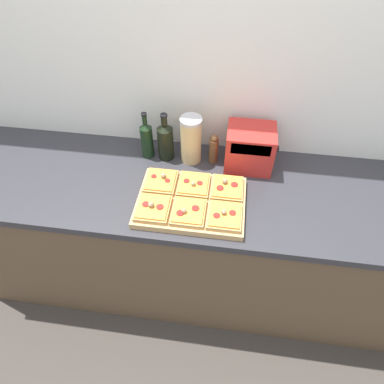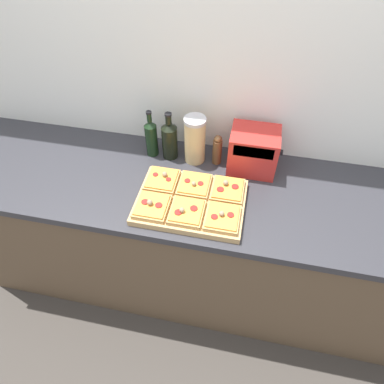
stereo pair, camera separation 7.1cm
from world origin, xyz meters
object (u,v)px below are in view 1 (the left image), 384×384
at_px(pepper_mill, 214,149).
at_px(grain_jar_tall, 191,140).
at_px(wine_bottle, 166,140).
at_px(olive_oil_bottle, 147,139).
at_px(toaster_oven, 250,148).
at_px(cutting_board, 191,202).

bearing_deg(pepper_mill, grain_jar_tall, -180.00).
bearing_deg(wine_bottle, olive_oil_bottle, 180.00).
relative_size(pepper_mill, toaster_oven, 0.66).
distance_m(cutting_board, pepper_mill, 0.33).
distance_m(cutting_board, olive_oil_bottle, 0.43).
bearing_deg(olive_oil_bottle, cutting_board, -49.06).
bearing_deg(toaster_oven, pepper_mill, 179.73).
xyz_separation_m(grain_jar_tall, pepper_mill, (0.12, 0.00, -0.04)).
relative_size(olive_oil_bottle, grain_jar_tall, 1.03).
distance_m(wine_bottle, toaster_oven, 0.42).
relative_size(olive_oil_bottle, toaster_oven, 1.02).
bearing_deg(olive_oil_bottle, grain_jar_tall, 0.00).
distance_m(cutting_board, wine_bottle, 0.37).
bearing_deg(cutting_board, toaster_oven, 51.46).
xyz_separation_m(wine_bottle, pepper_mill, (0.25, 0.00, -0.03)).
height_order(cutting_board, toaster_oven, toaster_oven).
bearing_deg(toaster_oven, wine_bottle, 179.89).
bearing_deg(pepper_mill, toaster_oven, -0.27).
height_order(wine_bottle, toaster_oven, wine_bottle).
height_order(olive_oil_bottle, pepper_mill, olive_oil_bottle).
distance_m(olive_oil_bottle, pepper_mill, 0.34).
bearing_deg(wine_bottle, grain_jar_tall, 0.00).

